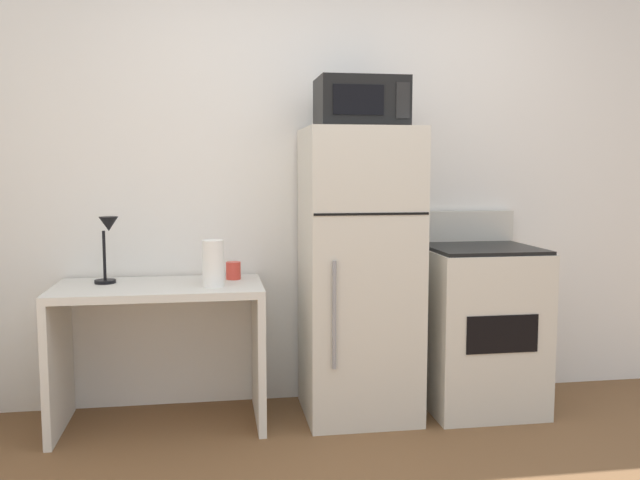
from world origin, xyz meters
name	(u,v)px	position (x,y,z in m)	size (l,w,h in m)	color
wall_back_white	(336,177)	(0.00, 1.70, 1.30)	(5.00, 0.10, 2.60)	white
desk	(160,329)	(-1.01, 1.34, 0.52)	(1.07, 0.58, 0.75)	silver
desk_lamp	(108,238)	(-1.27, 1.42, 0.99)	(0.14, 0.12, 0.35)	black
paper_towel_roll	(213,264)	(-0.72, 1.24, 0.87)	(0.11, 0.11, 0.24)	white
coffee_mug	(233,271)	(-0.61, 1.46, 0.80)	(0.08, 0.08, 0.10)	#D83F33
refrigerator	(359,274)	(0.06, 1.34, 0.78)	(0.60, 0.61, 1.57)	beige
microwave	(361,103)	(0.06, 1.32, 1.70)	(0.46, 0.35, 0.26)	black
oven_range	(479,326)	(0.76, 1.33, 0.47)	(0.61, 0.61, 1.10)	beige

